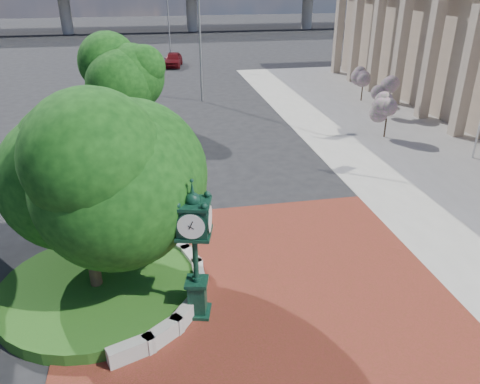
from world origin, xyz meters
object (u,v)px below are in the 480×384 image
post_clock (195,246)px  parked_car (173,59)px  street_lamp_far (170,13)px  street_lamp_near (203,30)px

post_clock → parked_car: (1.81, 40.08, -1.66)m
post_clock → street_lamp_far: (1.96, 43.72, 2.66)m
street_lamp_near → street_lamp_far: bearing=94.1°
street_lamp_near → street_lamp_far: size_ratio=1.05×
post_clock → street_lamp_near: bearing=82.5°
parked_car → street_lamp_near: 15.89m
post_clock → street_lamp_far: street_lamp_far is taller
post_clock → street_lamp_far: size_ratio=0.50×
parked_car → street_lamp_far: bearing=98.1°
street_lamp_far → parked_car: bearing=-92.4°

